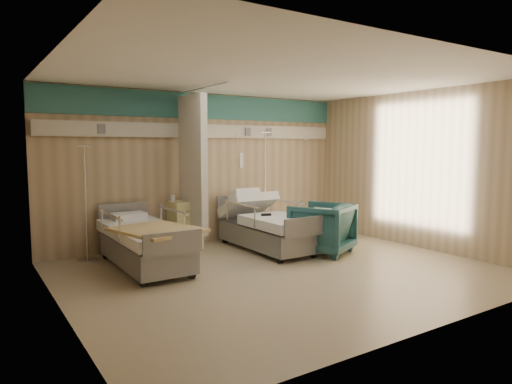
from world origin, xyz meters
TOP-DOWN VIEW (x-y plane):
  - ground at (0.00, 0.00)m, footprint 6.00×5.00m
  - room_walls at (-0.03, 0.25)m, footprint 6.04×5.04m
  - bed_right at (0.60, 1.30)m, footprint 1.00×2.16m
  - bed_left at (-1.60, 1.30)m, footprint 1.00×2.16m
  - bedside_cabinet at (-0.55, 2.20)m, footprint 0.50×0.48m
  - visitor_armchair at (1.25, 0.58)m, footprint 1.24×1.25m
  - waffle_blanket at (1.23, 0.52)m, footprint 0.75×0.73m
  - iv_stand_right at (1.10, 2.09)m, footprint 0.38×0.38m
  - iv_stand_left at (-2.23, 2.23)m, footprint 0.33×0.33m
  - call_remote at (0.51, 1.18)m, footprint 0.19×0.14m
  - tan_blanket at (-1.58, 0.84)m, footprint 1.22×1.40m
  - toiletry_bag at (-0.42, 2.16)m, footprint 0.26×0.19m
  - white_cup at (-0.74, 2.27)m, footprint 0.10×0.10m

SIDE VIEW (x-z plane):
  - ground at x=0.00m, z-range 0.00..0.00m
  - bed_right at x=0.60m, z-range 0.00..0.63m
  - bed_left at x=-1.60m, z-range 0.00..0.63m
  - iv_stand_left at x=-2.23m, z-range -0.54..1.30m
  - bedside_cabinet at x=-0.55m, z-range 0.00..0.85m
  - visitor_armchair at x=1.25m, z-range 0.00..0.86m
  - iv_stand_right at x=1.10m, z-range -0.62..1.48m
  - call_remote at x=0.51m, z-range 0.63..0.67m
  - tan_blanket at x=-1.58m, z-range 0.63..0.67m
  - waffle_blanket at x=1.23m, z-range 0.86..0.93m
  - white_cup at x=-0.74m, z-range 0.85..0.97m
  - toiletry_bag at x=-0.42m, z-range 0.85..0.98m
  - room_walls at x=-0.03m, z-range 0.45..3.27m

